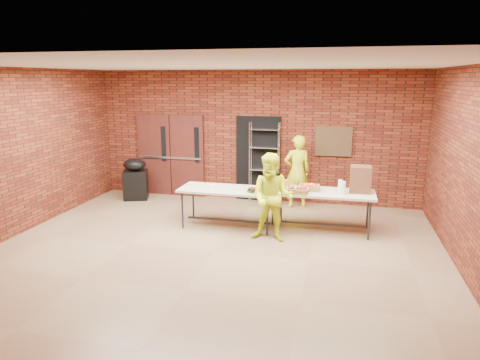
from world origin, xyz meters
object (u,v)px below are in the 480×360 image
wire_rack (264,163)px  coffee_dispenser (360,179)px  volunteer_man (272,198)px  volunteer_woman (297,171)px  table_right (324,195)px  table_left (228,192)px  covered_grill (135,179)px

wire_rack → coffee_dispenser: size_ratio=3.77×
wire_rack → volunteer_man: bearing=-74.0°
volunteer_woman → table_right: bearing=92.8°
table_left → volunteer_woman: volunteer_woman is taller
coffee_dispenser → volunteer_man: bearing=-151.8°
covered_grill → volunteer_woman: volunteer_woman is taller
table_left → coffee_dispenser: (2.59, 0.31, 0.33)m
table_right → coffee_dispenser: bearing=8.8°
wire_rack → volunteer_man: 2.59m
volunteer_man → covered_grill: bearing=156.7°
coffee_dispenser → table_right: bearing=-170.8°
wire_rack → table_right: size_ratio=0.99×
wire_rack → volunteer_woman: wire_rack is taller
covered_grill → table_left: bearing=-47.4°
table_right → coffee_dispenser: coffee_dispenser is taller
table_right → volunteer_woman: volunteer_woman is taller
wire_rack → coffee_dispenser: bearing=-34.5°
table_left → coffee_dispenser: 2.63m
table_left → volunteer_woman: size_ratio=1.15×
coffee_dispenser → covered_grill: bearing=167.8°
volunteer_woman → coffee_dispenser: bearing=112.7°
table_right → covered_grill: covered_grill is taller
coffee_dispenser → wire_rack: bearing=143.0°
coffee_dispenser → covered_grill: coffee_dispenser is taller
table_left → covered_grill: covered_grill is taller
wire_rack → table_left: (-0.39, -1.97, -0.24)m
wire_rack → volunteer_woman: size_ratio=1.14×
covered_grill → volunteer_woman: bearing=-16.0°
table_left → coffee_dispenser: size_ratio=3.78×
coffee_dispenser → volunteer_man: volunteer_man is taller
table_left → wire_rack: bearing=79.2°
wire_rack → covered_grill: 3.28m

